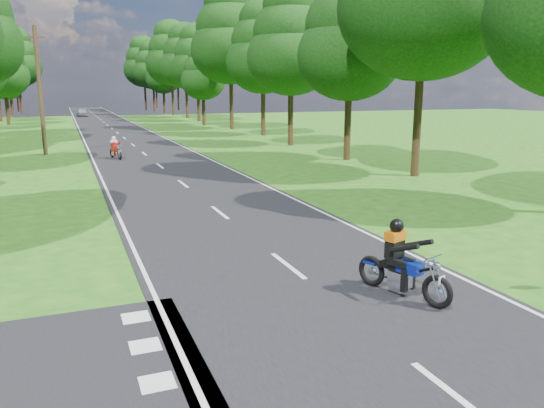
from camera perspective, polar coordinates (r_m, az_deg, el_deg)
name	(u,v)px	position (r m, az deg, el deg)	size (l,w,h in m)	color
ground	(326,296)	(11.16, 5.80, -9.80)	(160.00, 160.00, 0.00)	#1F5914
main_road	(112,129)	(59.51, -16.83, 7.77)	(7.00, 140.00, 0.02)	black
road_markings	(112,130)	(57.64, -16.81, 7.65)	(7.40, 140.00, 0.01)	silver
treeline	(113,54)	(69.63, -16.78, 15.16)	(40.00, 115.35, 14.78)	black
telegraph_pole	(40,90)	(37.19, -23.69, 11.13)	(1.20, 0.26, 8.00)	#382616
rider_near_blue	(404,259)	(11.09, 14.00, -5.74)	(0.64, 1.92, 1.60)	navy
rider_far_red	(115,148)	(33.58, -16.51, 5.84)	(0.54, 1.62, 1.35)	#B41D0D
distant_car	(82,112)	(86.85, -19.79, 9.26)	(1.48, 3.68, 1.25)	#B0B2B7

